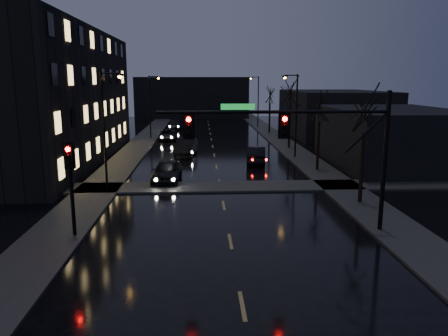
{
  "coord_description": "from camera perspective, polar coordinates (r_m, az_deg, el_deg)",
  "views": [
    {
      "loc": [
        -1.34,
        -11.45,
        7.49
      ],
      "look_at": [
        -0.21,
        9.67,
        3.2
      ],
      "focal_mm": 35.0,
      "sensor_mm": 36.0,
      "label": 1
    }
  ],
  "objects": [
    {
      "name": "oncoming_car_b",
      "position": [
        44.25,
        -4.99,
        2.79
      ],
      "size": [
        2.42,
        5.34,
        1.7
      ],
      "primitive_type": "imported",
      "rotation": [
        0.0,
        0.0,
        -0.12
      ],
      "color": "black",
      "rests_on": "ground"
    },
    {
      "name": "streetlight_l_near",
      "position": [
        30.22,
        -15.05,
        5.92
      ],
      "size": [
        1.53,
        0.28,
        8.0
      ],
      "color": "black",
      "rests_on": "ground"
    },
    {
      "name": "streetlight_l_far",
      "position": [
        56.86,
        -9.47,
        8.57
      ],
      "size": [
        1.53,
        0.28,
        8.0
      ],
      "color": "black",
      "rests_on": "ground"
    },
    {
      "name": "sidewalk_cross",
      "position": [
        30.88,
        -0.48,
        -2.46
      ],
      "size": [
        40.0,
        3.0,
        0.12
      ],
      "primitive_type": "cube",
      "color": "#2D2D2B",
      "rests_on": "ground"
    },
    {
      "name": "oncoming_car_d",
      "position": [
        67.87,
        -6.45,
        5.67
      ],
      "size": [
        2.54,
        5.22,
        1.46
      ],
      "primitive_type": "imported",
      "rotation": [
        0.0,
        0.0,
        0.1
      ],
      "color": "black",
      "rests_on": "ground"
    },
    {
      "name": "signal_mast",
      "position": [
        21.25,
        11.12,
        4.17
      ],
      "size": [
        11.11,
        0.41,
        7.0
      ],
      "color": "black",
      "rests_on": "ground"
    },
    {
      "name": "commercial_right_near",
      "position": [
        41.36,
        21.04,
        3.77
      ],
      "size": [
        10.0,
        14.0,
        5.0
      ],
      "primitive_type": "cube",
      "color": "black",
      "rests_on": "ground"
    },
    {
      "name": "far_block",
      "position": [
        89.53,
        -4.17,
        9.19
      ],
      "size": [
        22.0,
        10.0,
        8.0
      ],
      "primitive_type": "cube",
      "color": "black",
      "rests_on": "ground"
    },
    {
      "name": "tree_mid_a",
      "position": [
        36.8,
        12.43,
        8.61
      ],
      "size": [
        3.3,
        3.3,
        7.58
      ],
      "color": "black",
      "rests_on": "ground"
    },
    {
      "name": "signal_pole_left",
      "position": [
        21.81,
        -19.39,
        -1.04
      ],
      "size": [
        0.35,
        0.41,
        4.53
      ],
      "color": "black",
      "rests_on": "ground"
    },
    {
      "name": "lead_car",
      "position": [
        39.9,
        4.22,
        1.73
      ],
      "size": [
        2.23,
        4.85,
        1.54
      ],
      "primitive_type": "imported",
      "rotation": [
        0.0,
        0.0,
        3.01
      ],
      "color": "black",
      "rests_on": "ground"
    },
    {
      "name": "oncoming_car_a",
      "position": [
        32.8,
        -7.47,
        -0.37
      ],
      "size": [
        2.26,
        4.95,
        1.65
      ],
      "primitive_type": "imported",
      "rotation": [
        0.0,
        0.0,
        -0.07
      ],
      "color": "black",
      "rests_on": "ground"
    },
    {
      "name": "sidewalk_right",
      "position": [
        48.06,
        8.8,
        2.43
      ],
      "size": [
        3.0,
        140.0,
        0.12
      ],
      "primitive_type": "cube",
      "color": "#2D2D2B",
      "rests_on": "ground"
    },
    {
      "name": "oncoming_car_c",
      "position": [
        55.5,
        -7.33,
        4.3
      ],
      "size": [
        2.37,
        4.88,
        1.34
      ],
      "primitive_type": "imported",
      "rotation": [
        0.0,
        0.0,
        0.03
      ],
      "color": "black",
      "rests_on": "ground"
    },
    {
      "name": "sidewalk_left",
      "position": [
        47.58,
        -11.68,
        2.24
      ],
      "size": [
        3.0,
        140.0,
        0.12
      ],
      "primitive_type": "cube",
      "color": "#2D2D2B",
      "rests_on": "ground"
    },
    {
      "name": "streetlight_r_mid",
      "position": [
        42.48,
        9.15,
        7.65
      ],
      "size": [
        1.53,
        0.28,
        8.0
      ],
      "color": "black",
      "rests_on": "ground"
    },
    {
      "name": "tree_mid_b",
      "position": [
        48.45,
        8.68,
        10.29
      ],
      "size": [
        3.74,
        3.74,
        8.59
      ],
      "color": "black",
      "rests_on": "ground"
    },
    {
      "name": "commercial_right_far",
      "position": [
        62.37,
        14.16,
        6.99
      ],
      "size": [
        12.0,
        18.0,
        6.0
      ],
      "primitive_type": "cube",
      "color": "black",
      "rests_on": "ground"
    },
    {
      "name": "streetlight_r_far",
      "position": [
        70.07,
        4.31,
        9.2
      ],
      "size": [
        1.53,
        0.28,
        8.0
      ],
      "color": "black",
      "rests_on": "ground"
    },
    {
      "name": "tree_far",
      "position": [
        62.23,
        6.04,
        10.08
      ],
      "size": [
        3.43,
        3.43,
        7.88
      ],
      "color": "black",
      "rests_on": "ground"
    },
    {
      "name": "tree_near",
      "position": [
        27.28,
        18.06,
        8.23
      ],
      "size": [
        3.52,
        3.52,
        8.08
      ],
      "color": "black",
      "rests_on": "ground"
    },
    {
      "name": "apartment_block",
      "position": [
        44.16,
        -23.41,
        8.6
      ],
      "size": [
        12.0,
        30.0,
        12.0
      ],
      "primitive_type": "cube",
      "color": "black",
      "rests_on": "ground"
    }
  ]
}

